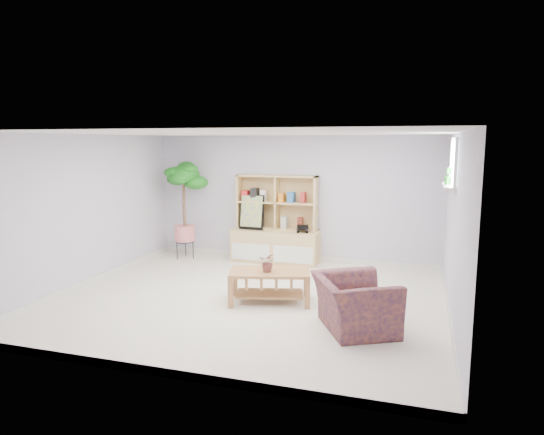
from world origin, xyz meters
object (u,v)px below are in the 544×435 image
(coffee_table, at_px, (270,286))
(armchair, at_px, (355,300))
(floor_tree, at_px, (184,211))
(storage_unit, at_px, (275,219))

(coffee_table, relative_size, armchair, 1.13)
(armchair, bearing_deg, floor_tree, 25.94)
(storage_unit, relative_size, armchair, 1.65)
(storage_unit, bearing_deg, coffee_table, -75.28)
(coffee_table, relative_size, floor_tree, 0.60)
(storage_unit, xyz_separation_m, coffee_table, (0.60, -2.27, -0.60))
(storage_unit, relative_size, coffee_table, 1.46)
(floor_tree, bearing_deg, storage_unit, 6.78)
(storage_unit, distance_m, armchair, 3.54)
(coffee_table, bearing_deg, floor_tree, 124.28)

